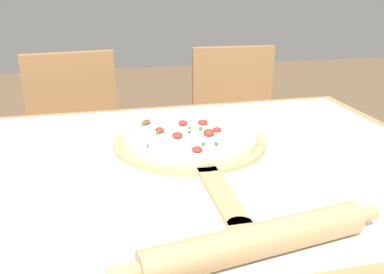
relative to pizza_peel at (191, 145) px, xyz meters
The scene contains 7 objects.
dining_table 0.15m from the pizza_peel, 80.76° to the right, with size 1.23×0.95×0.75m.
towel_cloth 0.08m from the pizza_peel, 80.76° to the right, with size 1.15×0.87×0.00m.
pizza_peel is the anchor object (origin of this frame).
pizza 0.03m from the pizza_peel, 90.12° to the left, with size 0.36×0.36×0.04m.
rolling_pin 0.47m from the pizza_peel, 89.92° to the right, with size 0.46×0.11×0.06m.
chair_left 0.84m from the pizza_peel, 115.01° to the left, with size 0.44×0.44×0.89m.
chair_right 0.86m from the pizza_peel, 62.68° to the left, with size 0.42×0.42×0.89m.
Camera 1 is at (-0.23, -0.88, 1.16)m, focal length 38.00 mm.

